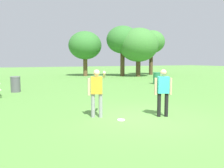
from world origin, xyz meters
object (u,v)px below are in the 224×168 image
trash_can_beside_table (16,84)px  tree_back_right (151,42)px  frisbee (121,120)px  tree_far_right (85,46)px  trash_can_further_along (157,78)px  tree_slender_mid (123,40)px  person_thrower (97,90)px  tree_back_left (138,45)px  person_catcher (163,90)px

trash_can_beside_table → tree_back_right: (17.01, 10.43, 3.84)m
frisbee → tree_far_right: tree_far_right is taller
trash_can_further_along → tree_back_right: bearing=58.0°
trash_can_further_along → tree_slender_mid: bearing=80.6°
person_thrower → tree_back_right: tree_back_right is taller
tree_slender_mid → tree_back_left: 2.01m
trash_can_beside_table → tree_back_left: size_ratio=0.17×
frisbee → trash_can_beside_table: 8.99m
person_thrower → tree_far_right: tree_far_right is taller
person_thrower → tree_back_left: 19.73m
frisbee → tree_slender_mid: bearing=62.8°
tree_back_left → person_thrower: bearing=-125.2°
trash_can_beside_table → tree_back_right: bearing=31.5°
trash_can_further_along → tree_far_right: (-2.47, 11.37, 3.23)m
person_thrower → person_catcher: size_ratio=1.00×
tree_back_left → tree_back_right: size_ratio=0.97×
person_catcher → trash_can_further_along: 10.81m
tree_slender_mid → tree_back_left: tree_slender_mid is taller
person_thrower → trash_can_beside_table: 8.15m
tree_back_left → tree_back_right: 4.08m
person_catcher → frisbee: person_catcher is taller
person_thrower → trash_can_beside_table: size_ratio=1.71×
frisbee → trash_can_further_along: 11.64m
frisbee → trash_can_further_along: bearing=48.7°
tree_far_right → tree_back_right: bearing=-7.8°
person_thrower → trash_can_beside_table: bearing=107.1°
frisbee → tree_back_left: tree_back_left is taller
person_thrower → trash_can_beside_table: person_thrower is taller
tree_far_right → tree_back_right: (8.83, -1.20, 0.61)m
person_catcher → tree_slender_mid: size_ratio=0.27×
trash_can_beside_table → tree_slender_mid: 15.83m
person_catcher → trash_can_beside_table: (-4.52, 8.63, -0.46)m
person_thrower → tree_far_right: 20.44m
person_thrower → person_catcher: bearing=-21.8°
trash_can_further_along → tree_far_right: bearing=102.3°
person_catcher → tree_back_left: 19.34m
person_thrower → person_catcher: 2.29m
trash_can_further_along → tree_slender_mid: tree_slender_mid is taller
frisbee → tree_far_right: (5.20, 20.11, 3.70)m
trash_can_further_along → tree_far_right: tree_far_right is taller
tree_far_right → person_thrower: bearing=-106.6°
trash_can_further_along → person_catcher: bearing=-124.6°
trash_can_further_along → tree_slender_mid: 10.01m
trash_can_beside_table → tree_slender_mid: size_ratio=0.16×
tree_slender_mid → trash_can_further_along: bearing=-99.4°
trash_can_beside_table → tree_slender_mid: (12.16, 9.37, 3.86)m
frisbee → tree_back_right: bearing=53.4°
trash_can_beside_table → tree_far_right: (8.18, 11.64, 3.23)m
trash_can_further_along → tree_back_right: (6.36, 10.17, 3.84)m
person_thrower → frisbee: (0.58, -0.70, -0.95)m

